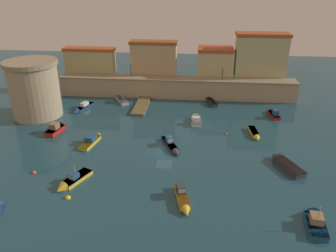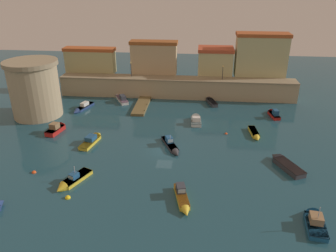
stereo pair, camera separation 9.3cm
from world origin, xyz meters
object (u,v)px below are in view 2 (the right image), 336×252
at_px(moored_boat_2, 182,198).
at_px(moored_boat_7, 314,219).
at_px(moored_boat_13, 121,98).
at_px(mooring_buoy_2, 226,134).
at_px(moored_boat_11, 211,101).
at_px(moored_boat_3, 71,182).
at_px(moored_boat_0, 273,113).
at_px(moored_boat_6, 57,128).
at_px(moored_boat_8, 93,139).
at_px(moored_boat_12, 82,108).
at_px(moored_boat_9, 171,146).
at_px(moored_boat_10, 255,134).
at_px(fortress_tower, 35,89).
at_px(mooring_buoy_1, 34,173).
at_px(mooring_buoy_0, 68,198).
at_px(quay_lamp_1, 223,70).
at_px(quay_lamp_0, 131,67).
at_px(moored_boat_1, 284,163).
at_px(moored_boat_4, 196,119).

bearing_deg(moored_boat_2, moored_boat_7, 67.84).
bearing_deg(moored_boat_13, mooring_buoy_2, -152.73).
bearing_deg(moored_boat_11, moored_boat_3, 132.13).
height_order(moored_boat_0, moored_boat_6, moored_boat_6).
distance_m(moored_boat_3, moored_boat_8, 12.09).
bearing_deg(moored_boat_0, moored_boat_13, 70.17).
relative_size(moored_boat_6, moored_boat_8, 0.81).
relative_size(moored_boat_2, moored_boat_6, 1.20).
xyz_separation_m(moored_boat_12, mooring_buoy_2, (28.15, -8.50, -0.37)).
bearing_deg(moored_boat_9, moored_boat_10, 89.21).
height_order(fortress_tower, moored_boat_6, fortress_tower).
bearing_deg(moored_boat_0, mooring_buoy_1, 113.86).
distance_m(mooring_buoy_0, mooring_buoy_1, 8.41).
bearing_deg(moored_boat_10, quay_lamp_1, -170.45).
bearing_deg(moored_boat_13, mooring_buoy_1, 141.15).
bearing_deg(mooring_buoy_2, quay_lamp_0, 137.71).
height_order(moored_boat_1, moored_boat_6, moored_boat_6).
bearing_deg(moored_boat_8, quay_lamp_0, 5.85).
distance_m(moored_boat_2, moored_boat_10, 22.11).
bearing_deg(moored_boat_9, mooring_buoy_2, 100.22).
bearing_deg(quay_lamp_0, moored_boat_13, -117.66).
bearing_deg(quay_lamp_1, quay_lamp_0, 180.00).
bearing_deg(quay_lamp_0, moored_boat_9, -65.38).
relative_size(moored_boat_0, moored_boat_8, 0.79).
bearing_deg(moored_boat_2, fortress_tower, -143.11).
bearing_deg(moored_boat_7, mooring_buoy_1, 86.43).
distance_m(moored_boat_7, moored_boat_12, 47.21).
bearing_deg(moored_boat_9, moored_boat_8, -118.47).
distance_m(fortress_tower, mooring_buoy_0, 29.57).
height_order(quay_lamp_0, moored_boat_8, quay_lamp_0).
height_order(fortress_tower, quay_lamp_1, fortress_tower).
bearing_deg(moored_boat_9, quay_lamp_1, 136.09).
distance_m(moored_boat_7, moored_boat_11, 37.88).
bearing_deg(moored_boat_11, moored_boat_8, 117.95).
distance_m(moored_boat_3, moored_boat_10, 30.69).
bearing_deg(moored_boat_10, quay_lamp_0, -131.85).
bearing_deg(moored_boat_4, mooring_buoy_0, 145.90).
bearing_deg(mooring_buoy_2, moored_boat_11, 99.11).
bearing_deg(mooring_buoy_0, moored_boat_9, 50.75).
xyz_separation_m(quay_lamp_0, quay_lamp_1, (19.75, -0.00, -0.16)).
xyz_separation_m(moored_boat_6, moored_boat_8, (7.31, -3.20, -0.17)).
bearing_deg(moored_boat_2, mooring_buoy_0, -100.86).
relative_size(moored_boat_1, mooring_buoy_2, 13.75).
xyz_separation_m(quay_lamp_1, moored_boat_7, (8.33, -39.61, -5.89)).
distance_m(quay_lamp_0, mooring_buoy_1, 34.34).
height_order(quay_lamp_1, moored_boat_11, quay_lamp_1).
height_order(quay_lamp_1, moored_boat_6, quay_lamp_1).
bearing_deg(fortress_tower, moored_boat_6, -45.75).
bearing_deg(moored_boat_8, mooring_buoy_1, 162.87).
xyz_separation_m(moored_boat_1, moored_boat_13, (-29.15, 24.38, 0.06)).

